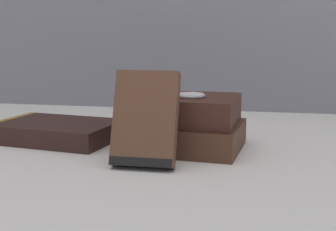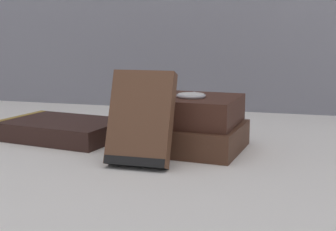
# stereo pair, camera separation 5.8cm
# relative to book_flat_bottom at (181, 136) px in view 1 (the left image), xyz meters

# --- Properties ---
(ground_plane) EXTENTS (3.00, 3.00, 0.00)m
(ground_plane) POSITION_rel_book_flat_bottom_xyz_m (-0.01, -0.04, -0.02)
(ground_plane) COLOR white
(book_flat_bottom) EXTENTS (0.19, 0.16, 0.04)m
(book_flat_bottom) POSITION_rel_book_flat_bottom_xyz_m (0.00, 0.00, 0.00)
(book_flat_bottom) COLOR #4C2D1E
(book_flat_bottom) RESTS_ON ground_plane
(book_flat_top) EXTENTS (0.18, 0.15, 0.04)m
(book_flat_top) POSITION_rel_book_flat_bottom_xyz_m (-0.00, 0.00, 0.04)
(book_flat_top) COLOR #422319
(book_flat_top) RESTS_ON book_flat_bottom
(book_side_left) EXTENTS (0.22, 0.17, 0.03)m
(book_side_left) POSITION_rel_book_flat_bottom_xyz_m (-0.23, 0.01, -0.00)
(book_side_left) COLOR #331E19
(book_side_left) RESTS_ON ground_plane
(book_leaning_front) EXTENTS (0.09, 0.07, 0.13)m
(book_leaning_front) POSITION_rel_book_flat_bottom_xyz_m (-0.03, -0.11, 0.04)
(book_leaning_front) COLOR brown
(book_leaning_front) RESTS_ON ground_plane
(pocket_watch) EXTENTS (0.05, 0.05, 0.01)m
(pocket_watch) POSITION_rel_book_flat_bottom_xyz_m (0.02, -0.01, 0.07)
(pocket_watch) COLOR white
(pocket_watch) RESTS_ON book_flat_top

